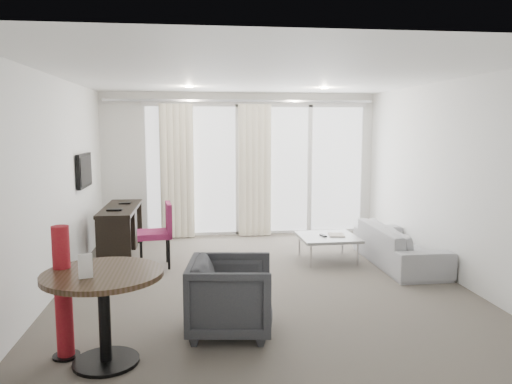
{
  "coord_description": "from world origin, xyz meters",
  "views": [
    {
      "loc": [
        -0.82,
        -6.14,
        1.99
      ],
      "look_at": [
        0.0,
        0.6,
        1.1
      ],
      "focal_mm": 35.0,
      "sensor_mm": 36.0,
      "label": 1
    }
  ],
  "objects": [
    {
      "name": "floor",
      "position": [
        0.0,
        0.0,
        0.0
      ],
      "size": [
        5.0,
        6.0,
        0.0
      ],
      "primitive_type": "cube",
      "color": "#5C554B",
      "rests_on": "ground"
    },
    {
      "name": "ceiling",
      "position": [
        0.0,
        0.0,
        2.6
      ],
      "size": [
        5.0,
        6.0,
        0.0
      ],
      "primitive_type": "cube",
      "color": "white",
      "rests_on": "ground"
    },
    {
      "name": "wall_left",
      "position": [
        -2.5,
        0.0,
        1.3
      ],
      "size": [
        0.0,
        6.0,
        2.6
      ],
      "primitive_type": "cube",
      "color": "silver",
      "rests_on": "ground"
    },
    {
      "name": "wall_right",
      "position": [
        2.5,
        0.0,
        1.3
      ],
      "size": [
        0.0,
        6.0,
        2.6
      ],
      "primitive_type": "cube",
      "color": "silver",
      "rests_on": "ground"
    },
    {
      "name": "wall_front",
      "position": [
        0.0,
        -3.0,
        1.3
      ],
      "size": [
        5.0,
        0.0,
        2.6
      ],
      "primitive_type": "cube",
      "color": "silver",
      "rests_on": "ground"
    },
    {
      "name": "window_panel",
      "position": [
        0.3,
        2.98,
        1.2
      ],
      "size": [
        4.0,
        0.02,
        2.38
      ],
      "primitive_type": null,
      "color": "white",
      "rests_on": "ground"
    },
    {
      "name": "window_frame",
      "position": [
        0.3,
        2.97,
        1.2
      ],
      "size": [
        4.1,
        0.06,
        2.44
      ],
      "primitive_type": null,
      "color": "white",
      "rests_on": "ground"
    },
    {
      "name": "curtain_left",
      "position": [
        -1.15,
        2.82,
        1.2
      ],
      "size": [
        0.6,
        0.2,
        2.38
      ],
      "primitive_type": null,
      "color": "#F5EBCC",
      "rests_on": "ground"
    },
    {
      "name": "curtain_right",
      "position": [
        0.25,
        2.82,
        1.2
      ],
      "size": [
        0.6,
        0.2,
        2.38
      ],
      "primitive_type": null,
      "color": "#F5EBCC",
      "rests_on": "ground"
    },
    {
      "name": "curtain_track",
      "position": [
        0.0,
        2.82,
        2.45
      ],
      "size": [
        4.8,
        0.04,
        0.04
      ],
      "primitive_type": null,
      "color": "#B2B2B7",
      "rests_on": "ceiling"
    },
    {
      "name": "downlight_a",
      "position": [
        -0.9,
        1.6,
        2.59
      ],
      "size": [
        0.12,
        0.12,
        0.02
      ],
      "primitive_type": "cylinder",
      "color": "#FFE0B2",
      "rests_on": "ceiling"
    },
    {
      "name": "downlight_b",
      "position": [
        1.2,
        1.6,
        2.59
      ],
      "size": [
        0.12,
        0.12,
        0.02
      ],
      "primitive_type": "cylinder",
      "color": "#FFE0B2",
      "rests_on": "ceiling"
    },
    {
      "name": "desk",
      "position": [
        -1.99,
        1.69,
        0.38
      ],
      "size": [
        0.5,
        1.61,
        0.75
      ],
      "primitive_type": null,
      "color": "black",
      "rests_on": "floor"
    },
    {
      "name": "tv",
      "position": [
        -2.46,
        1.45,
        1.35
      ],
      "size": [
        0.05,
        0.8,
        0.5
      ],
      "primitive_type": null,
      "color": "black",
      "rests_on": "wall_left"
    },
    {
      "name": "desk_chair",
      "position": [
        -1.42,
        0.93,
        0.46
      ],
      "size": [
        0.56,
        0.53,
        0.92
      ],
      "primitive_type": null,
      "rotation": [
        0.0,
        0.0,
        0.12
      ],
      "color": "#851F4B",
      "rests_on": "floor"
    },
    {
      "name": "round_table",
      "position": [
        -1.6,
        -2.02,
        0.4
      ],
      "size": [
        1.22,
        1.22,
        0.8
      ],
      "primitive_type": null,
      "rotation": [
        0.0,
        0.0,
        -0.26
      ],
      "color": "#382718",
      "rests_on": "floor"
    },
    {
      "name": "menu_card",
      "position": [
        -1.7,
        -2.18,
        0.72
      ],
      "size": [
        0.11,
        0.05,
        0.2
      ],
      "primitive_type": null,
      "rotation": [
        0.0,
        0.0,
        0.35
      ],
      "color": "white",
      "rests_on": "round_table"
    },
    {
      "name": "red_lamp",
      "position": [
        -1.97,
        -1.85,
        0.58
      ],
      "size": [
        0.28,
        0.28,
        1.16
      ],
      "primitive_type": "cylinder",
      "rotation": [
        0.0,
        0.0,
        -0.24
      ],
      "color": "maroon",
      "rests_on": "floor"
    },
    {
      "name": "tub_armchair",
      "position": [
        -0.5,
        -1.51,
        0.37
      ],
      "size": [
        0.9,
        0.88,
        0.73
      ],
      "primitive_type": "imported",
      "rotation": [
        0.0,
        0.0,
        1.44
      ],
      "color": "#333337",
      "rests_on": "floor"
    },
    {
      "name": "coffee_table",
      "position": [
        1.12,
        0.95,
        0.19
      ],
      "size": [
        0.86,
        0.86,
        0.38
      ],
      "primitive_type": null,
      "rotation": [
        0.0,
        0.0,
        0.03
      ],
      "color": "gray",
      "rests_on": "floor"
    },
    {
      "name": "remote",
      "position": [
        1.05,
        0.93,
        0.36
      ],
      "size": [
        0.09,
        0.18,
        0.02
      ],
      "primitive_type": null,
      "rotation": [
        0.0,
        0.0,
        0.23
      ],
      "color": "black",
      "rests_on": "coffee_table"
    },
    {
      "name": "magazine",
      "position": [
        1.26,
        0.96,
        0.36
      ],
      "size": [
        0.24,
        0.29,
        0.02
      ],
      "primitive_type": null,
      "rotation": [
        0.0,
        0.0,
        -0.14
      ],
      "color": "gray",
      "rests_on": "coffee_table"
    },
    {
      "name": "sofa",
      "position": [
        2.1,
        0.64,
        0.28
      ],
      "size": [
        0.76,
        1.94,
        0.57
      ],
      "primitive_type": "imported",
      "rotation": [
        0.0,
        0.0,
        1.57
      ],
      "color": "#98989C",
      "rests_on": "floor"
    },
    {
      "name": "terrace_slab",
      "position": [
        0.3,
        4.5,
        -0.06
      ],
      "size": [
        5.6,
        3.0,
        0.12
      ],
      "primitive_type": "cube",
      "color": "#4D4D50",
      "rests_on": "ground"
    },
    {
      "name": "rattan_chair_a",
      "position": [
        0.74,
        3.75,
        0.44
      ],
      "size": [
        0.77,
        0.77,
        0.88
      ],
      "primitive_type": null,
      "rotation": [
        0.0,
        0.0,
        -0.34
      ],
      "color": "brown",
      "rests_on": "terrace_slab"
    },
    {
      "name": "rattan_chair_b",
      "position": [
        1.76,
        4.89,
        0.37
      ],
      "size": [
        0.51,
        0.51,
        0.74
      ],
      "primitive_type": null,
      "rotation": [
        0.0,
        0.0,
        0.0
      ],
      "color": "brown",
      "rests_on": "terrace_slab"
    },
    {
      "name": "rattan_table",
      "position": [
        1.2,
        4.0,
        0.25
      ],
      "size": [
        0.55,
        0.55,
        0.5
      ],
      "primitive_type": null,
      "rotation": [
        0.0,
        0.0,
        0.1
      ],
      "color": "brown",
      "rests_on": "terrace_slab"
    },
    {
      "name": "balustrade",
      "position": [
        0.3,
        5.95,
        0.5
      ],
      "size": [
        5.5,
        0.06,
        1.05
      ],
      "primitive_type": null,
      "color": "#B2B2B7",
      "rests_on": "terrace_slab"
    }
  ]
}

